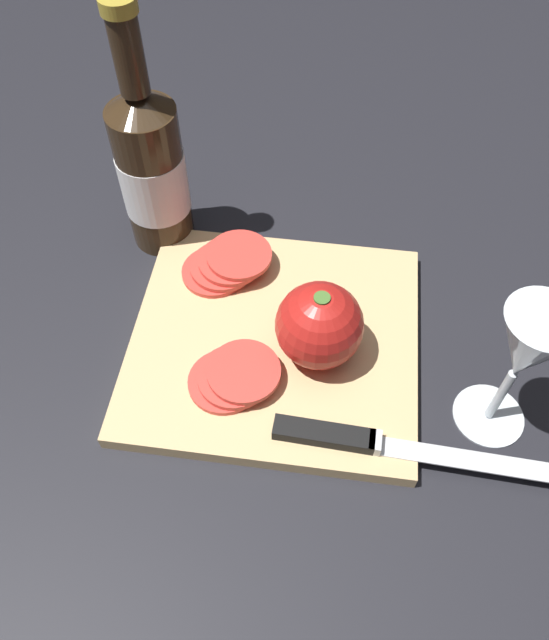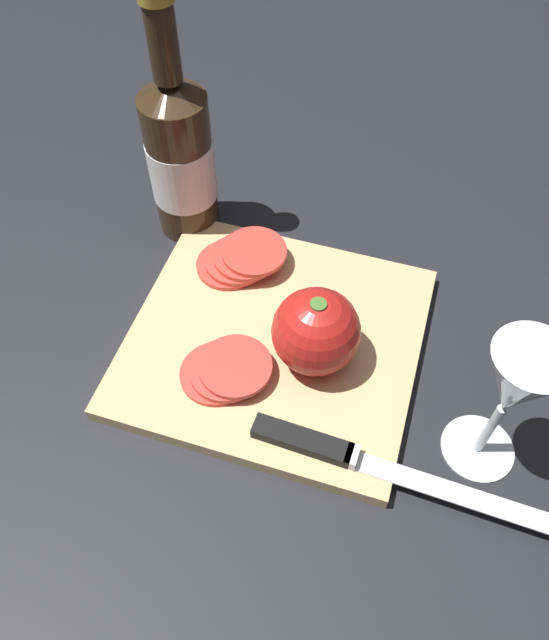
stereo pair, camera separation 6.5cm
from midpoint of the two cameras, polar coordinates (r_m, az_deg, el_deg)
The scene contains 8 objects.
ground_plane at distance 0.67m, azimuth 10.33°, elevation -6.25°, with size 3.00×3.00×0.00m, color black.
cutting_board at distance 0.68m, azimuth 2.72°, elevation -2.10°, with size 0.31×0.29×0.02m.
wine_bottle at distance 0.74m, azimuth -6.06°, elevation 14.50°, with size 0.08×0.08×0.30m.
wine_glass at distance 0.58m, azimuth 24.19°, elevation -6.02°, with size 0.07×0.07×0.17m.
whole_tomato at distance 0.63m, azimuth 6.78°, elevation -1.25°, with size 0.09×0.09×0.09m.
knife at distance 0.61m, azimuth 8.54°, elevation -12.01°, with size 0.29×0.03×0.01m.
tomato_slice_stack_near at distance 0.64m, azimuth -1.59°, elevation -4.80°, with size 0.10×0.08×0.02m.
tomato_slice_stack_far at distance 0.73m, azimuth -0.50°, elevation 5.51°, with size 0.10×0.09×0.02m.
Camera 2 is at (-0.02, 0.34, 0.58)m, focal length 35.00 mm.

